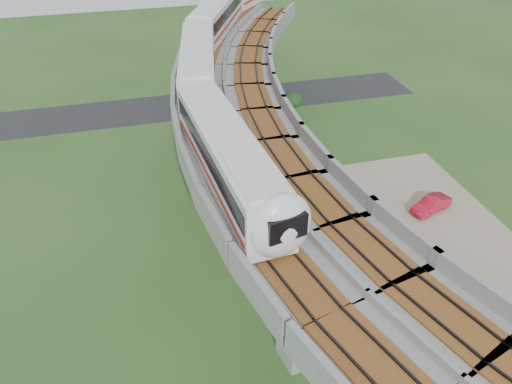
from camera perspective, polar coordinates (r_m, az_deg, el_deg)
ground at (r=40.88m, az=-1.27°, el=-7.27°), size 160.00×160.00×0.00m
dirt_lot at (r=44.13m, az=17.41°, el=-5.47°), size 18.00×26.00×0.04m
asphalt_road at (r=65.97m, az=-7.64°, el=9.81°), size 60.00×8.00×0.03m
viaduct at (r=36.46m, az=4.44°, el=4.48°), size 19.58×73.98×11.40m
metro_train at (r=49.88m, az=-3.08°, el=17.04°), size 21.19×58.75×3.64m
fence at (r=43.16m, az=11.42°, el=-4.16°), size 3.87×38.73×1.50m
tree_0 at (r=62.38m, az=4.25°, el=10.42°), size 2.26×2.26×2.85m
tree_1 at (r=54.46m, az=4.06°, el=6.86°), size 1.81×1.81×2.84m
tree_2 at (r=46.34m, az=4.35°, el=1.47°), size 3.11×3.11×3.37m
tree_3 at (r=39.78m, az=8.42°, el=-4.70°), size 2.55×2.55×3.42m
tree_4 at (r=35.29m, az=15.56°, el=-13.56°), size 2.49×2.49×2.75m
tree_5 at (r=33.20m, az=22.41°, el=-18.03°), size 1.83×1.83×3.01m
car_white at (r=42.37m, az=17.96°, el=-6.39°), size 3.19×3.79×1.22m
car_red at (r=47.87m, az=19.39°, el=-1.37°), size 4.38×2.75×1.36m
car_dark at (r=43.26m, az=12.39°, el=-4.43°), size 4.14×2.18×1.15m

